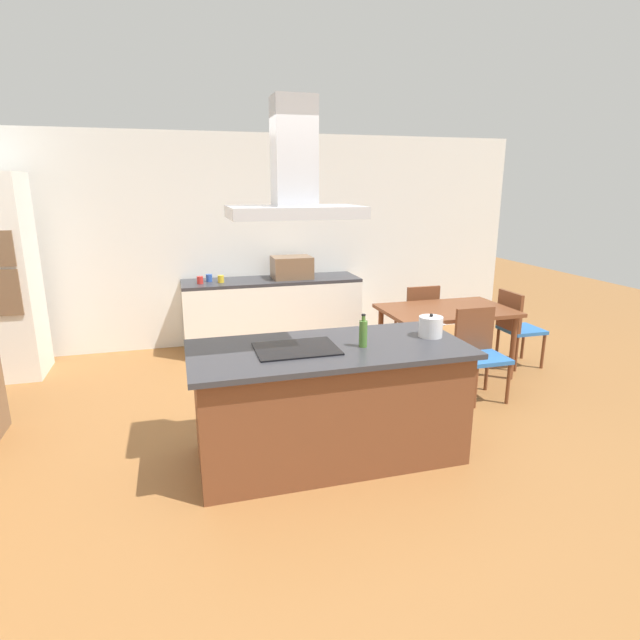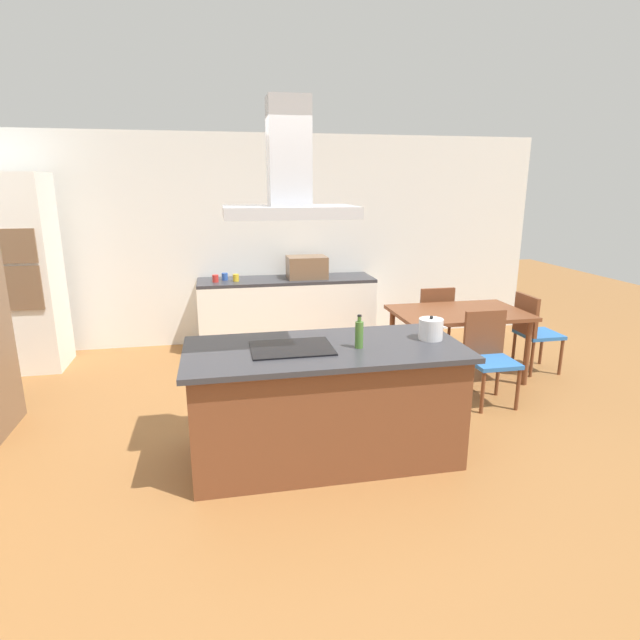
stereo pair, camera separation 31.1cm
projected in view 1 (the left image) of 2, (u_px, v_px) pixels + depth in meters
name	position (u px, v px, depth m)	size (l,w,h in m)	color
ground	(288.00, 385.00, 5.43)	(16.00, 16.00, 0.00)	#936033
wall_back	(258.00, 241.00, 6.71)	(7.20, 0.10, 2.70)	white
kitchen_island	(329.00, 402.00, 3.92)	(2.09, 0.96, 0.90)	brown
cooktop	(296.00, 349.00, 3.74)	(0.60, 0.44, 0.01)	black
tea_kettle	(431.00, 327.00, 4.04)	(0.24, 0.19, 0.19)	silver
olive_oil_bottle	(363.00, 333.00, 3.78)	(0.06, 0.06, 0.25)	#47722D
back_counter	(272.00, 313.00, 6.63)	(2.25, 0.62, 0.90)	white
countertop_microwave	(292.00, 267.00, 6.54)	(0.50, 0.38, 0.28)	brown
coffee_mug_red	(200.00, 280.00, 6.20)	(0.08, 0.08, 0.09)	red
coffee_mug_blue	(209.00, 278.00, 6.34)	(0.08, 0.08, 0.09)	#2D56B2
coffee_mug_yellow	(221.00, 279.00, 6.27)	(0.08, 0.08, 0.09)	gold
dining_table	(446.00, 316.00, 5.63)	(1.40, 0.90, 0.75)	brown
chair_at_right_end	(516.00, 324.00, 5.91)	(0.42, 0.42, 0.89)	#2D6BB7
chair_facing_island	(479.00, 348.00, 5.05)	(0.42, 0.42, 0.89)	#2D6BB7
chair_facing_back_wall	(418.00, 315.00, 6.28)	(0.42, 0.42, 0.89)	#2D6BB7
range_hood	(294.00, 180.00, 3.43)	(0.90, 0.55, 0.78)	#ADADB2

